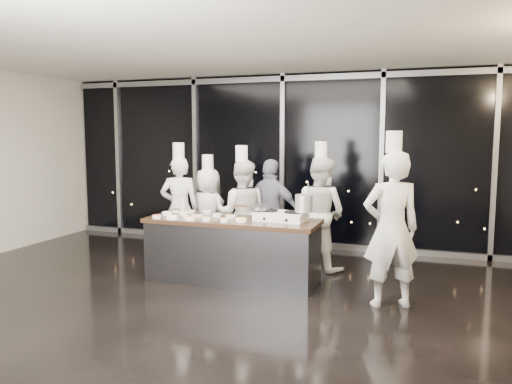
# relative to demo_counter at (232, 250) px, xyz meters

# --- Properties ---
(ground) EXTENTS (9.00, 9.00, 0.00)m
(ground) POSITION_rel_demo_counter_xyz_m (0.00, -0.90, -0.45)
(ground) COLOR black
(ground) RESTS_ON ground
(room_shell) EXTENTS (9.02, 7.02, 3.21)m
(room_shell) POSITION_rel_demo_counter_xyz_m (0.18, -0.90, 1.79)
(room_shell) COLOR beige
(room_shell) RESTS_ON ground
(window_wall) EXTENTS (8.90, 0.11, 3.20)m
(window_wall) POSITION_rel_demo_counter_xyz_m (0.00, 2.53, 1.14)
(window_wall) COLOR black
(window_wall) RESTS_ON ground
(demo_counter) EXTENTS (2.46, 0.86, 0.90)m
(demo_counter) POSITION_rel_demo_counter_xyz_m (0.00, 0.00, 0.00)
(demo_counter) COLOR #333237
(demo_counter) RESTS_ON ground
(stove) EXTENTS (0.72, 0.48, 0.14)m
(stove) POSITION_rel_demo_counter_xyz_m (0.69, 0.09, 0.51)
(stove) COLOR white
(stove) RESTS_ON demo_counter
(frying_pan) EXTENTS (0.57, 0.34, 0.05)m
(frying_pan) POSITION_rel_demo_counter_xyz_m (0.36, 0.10, 0.61)
(frying_pan) COLOR gray
(frying_pan) RESTS_ON stove
(stock_pot) EXTENTS (0.25, 0.25, 0.24)m
(stock_pot) POSITION_rel_demo_counter_xyz_m (1.02, 0.07, 0.71)
(stock_pot) COLOR silver
(stock_pot) RESTS_ON stove
(prep_bowls) EXTENTS (1.39, 0.73, 0.05)m
(prep_bowls) POSITION_rel_demo_counter_xyz_m (-0.54, -0.06, 0.47)
(prep_bowls) COLOR white
(prep_bowls) RESTS_ON demo_counter
(squeeze_bottle) EXTENTS (0.07, 0.07, 0.25)m
(squeeze_bottle) POSITION_rel_demo_counter_xyz_m (-0.89, 0.22, 0.56)
(squeeze_bottle) COLOR silver
(squeeze_bottle) RESTS_ON demo_counter
(chef_far_left) EXTENTS (0.74, 0.62, 1.95)m
(chef_far_left) POSITION_rel_demo_counter_xyz_m (-1.30, 0.86, 0.43)
(chef_far_left) COLOR silver
(chef_far_left) RESTS_ON ground
(chef_left) EXTENTS (0.86, 0.70, 1.75)m
(chef_left) POSITION_rel_demo_counter_xyz_m (-0.90, 1.14, 0.32)
(chef_left) COLOR silver
(chef_left) RESTS_ON ground
(chef_center) EXTENTS (0.95, 0.82, 1.92)m
(chef_center) POSITION_rel_demo_counter_xyz_m (-0.17, 0.81, 0.40)
(chef_center) COLOR silver
(chef_center) RESTS_ON ground
(guest) EXTENTS (1.05, 0.56, 1.70)m
(guest) POSITION_rel_demo_counter_xyz_m (0.23, 1.08, 0.40)
(guest) COLOR #15163C
(guest) RESTS_ON ground
(chef_right) EXTENTS (1.05, 0.95, 1.98)m
(chef_right) POSITION_rel_demo_counter_xyz_m (1.03, 1.06, 0.43)
(chef_right) COLOR silver
(chef_right) RESTS_ON ground
(chef_side) EXTENTS (0.82, 0.69, 2.13)m
(chef_side) POSITION_rel_demo_counter_xyz_m (2.20, -0.33, 0.51)
(chef_side) COLOR silver
(chef_side) RESTS_ON ground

